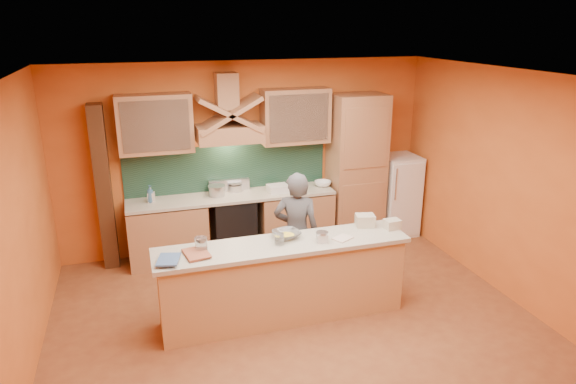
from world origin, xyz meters
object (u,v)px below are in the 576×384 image
object	(u,v)px
kitchen_scale	(322,238)
mixing_bowl	(286,235)
fridge	(397,195)
person	(296,233)
stove	(233,225)

from	to	relation	value
kitchen_scale	mixing_bowl	world-z (taller)	kitchen_scale
mixing_bowl	fridge	bearing A→B (deg)	36.10
fridge	mixing_bowl	distance (m)	3.01
person	mixing_bowl	world-z (taller)	person
fridge	kitchen_scale	distance (m)	2.89
fridge	person	distance (m)	2.52
fridge	person	world-z (taller)	person
person	kitchen_scale	distance (m)	0.72
stove	fridge	xyz separation A→B (m)	(2.70, 0.00, 0.20)
mixing_bowl	stove	bearing A→B (deg)	99.13
stove	kitchen_scale	size ratio (longest dim) A/B	7.35
stove	kitchen_scale	xyz separation A→B (m)	(0.63, -1.99, 0.55)
stove	kitchen_scale	bearing A→B (deg)	-72.37
fridge	kitchen_scale	bearing A→B (deg)	-136.04
fridge	person	xyz separation A→B (m)	(-2.15, -1.31, 0.14)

